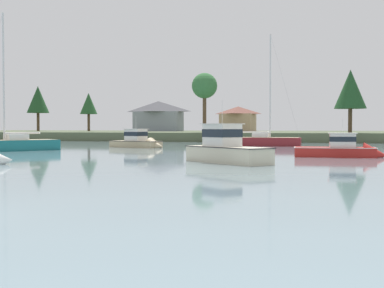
{
  "coord_description": "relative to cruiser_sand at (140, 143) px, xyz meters",
  "views": [
    {
      "loc": [
        11.35,
        -11.77,
        2.51
      ],
      "look_at": [
        0.49,
        27.62,
        1.19
      ],
      "focal_mm": 49.74,
      "sensor_mm": 36.0,
      "label": 1
    }
  ],
  "objects": [
    {
      "name": "far_shore_bank",
      "position": [
        11.9,
        51.32,
        0.26
      ],
      "size": [
        166.84,
        53.63,
        1.53
      ],
      "primitive_type": "cube",
      "color": "#4C563D",
      "rests_on": "ground"
    },
    {
      "name": "cruiser_sand",
      "position": [
        0.0,
        0.0,
        0.0
      ],
      "size": [
        7.96,
        4.79,
        4.73
      ],
      "color": "tan",
      "rests_on": "ground"
    },
    {
      "name": "sailboat_teal",
      "position": [
        -9.63,
        -12.2,
        -0.19
      ],
      "size": [
        7.52,
        9.57,
        15.02
      ],
      "color": "#196B70",
      "rests_on": "ground"
    },
    {
      "name": "cruiser_cream",
      "position": [
        15.23,
        -23.73,
        0.11
      ],
      "size": [
        7.67,
        6.89,
        5.13
      ],
      "color": "beige",
      "rests_on": "ground"
    },
    {
      "name": "sailboat_maroon",
      "position": [
        13.81,
        9.41,
        -0.19
      ],
      "size": [
        9.55,
        2.79,
        15.4
      ],
      "color": "maroon",
      "rests_on": "ground"
    },
    {
      "name": "cruiser_red",
      "position": [
        23.84,
        -14.59,
        -0.07
      ],
      "size": [
        7.58,
        2.72,
        4.01
      ],
      "color": "#B2231E",
      "rests_on": "ground"
    },
    {
      "name": "shore_tree_center_right",
      "position": [
        25.07,
        28.48,
        8.03
      ],
      "size": [
        5.1,
        5.1,
        10.18
      ],
      "color": "brown",
      "rests_on": "far_shore_bank"
    },
    {
      "name": "shore_tree_left",
      "position": [
        -32.99,
        52.58,
        7.38
      ],
      "size": [
        4.01,
        4.01,
        8.9
      ],
      "color": "brown",
      "rests_on": "far_shore_bank"
    },
    {
      "name": "shore_tree_right_mid",
      "position": [
        0.47,
        30.29,
        9.11
      ],
      "size": [
        4.49,
        4.49,
        10.47
      ],
      "color": "brown",
      "rests_on": "far_shore_bank"
    },
    {
      "name": "shore_tree_inland_c",
      "position": [
        -46.23,
        52.43,
        8.52
      ],
      "size": [
        5.24,
        5.24,
        10.77
      ],
      "color": "brown",
      "rests_on": "far_shore_bank"
    },
    {
      "name": "cottage_hillside",
      "position": [
        0.27,
        63.94,
        4.04
      ],
      "size": [
        7.95,
        9.73,
        5.83
      ],
      "color": "tan",
      "rests_on": "far_shore_bank"
    },
    {
      "name": "cottage_near_water",
      "position": [
        -17.05,
        56.22,
        4.62
      ],
      "size": [
        11.25,
        6.75,
        6.94
      ],
      "color": "gray",
      "rests_on": "far_shore_bank"
    }
  ]
}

